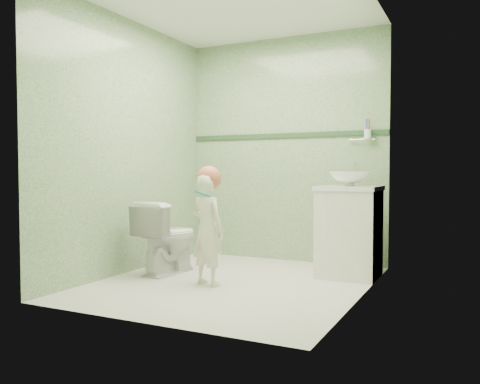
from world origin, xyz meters
The scene contains 12 objects.
ground centered at (0.00, 0.00, 0.00)m, with size 2.50×2.50×0.00m, color white.
room_shell centered at (0.00, 0.00, 1.20)m, with size 2.50×2.54×2.40m.
trim_stripe centered at (0.00, 1.24, 1.35)m, with size 2.20×0.02×0.05m, color #2A492A.
vanity centered at (0.84, 0.70, 0.40)m, with size 0.52×0.50×0.80m, color white.
counter centered at (0.84, 0.70, 0.81)m, with size 0.54×0.52×0.04m, color white.
basin centered at (0.84, 0.70, 0.89)m, with size 0.37×0.37×0.13m, color white.
faucet centered at (0.84, 0.89, 0.97)m, with size 0.03×0.13×0.18m.
cup_holder centered at (0.89, 1.18, 1.33)m, with size 0.26×0.07×0.21m.
toilet centered at (-0.74, 0.11, 0.34)m, with size 0.38×0.67×0.69m, color white.
toddler centered at (-0.16, -0.15, 0.47)m, with size 0.34×0.23×0.94m, color beige.
hair_cap centered at (-0.16, -0.13, 0.90)m, with size 0.21×0.21×0.21m, color #C06047.
teal_toothbrush centered at (-0.12, -0.29, 0.78)m, with size 0.11×0.14×0.08m.
Camera 1 is at (1.90, -3.74, 0.96)m, focal length 36.80 mm.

